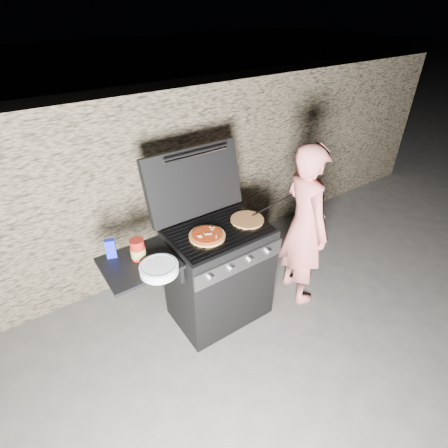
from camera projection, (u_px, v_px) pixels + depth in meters
ground at (220, 311)px, 3.24m from camera, size 50.00×50.00×0.00m
stone_wall at (160, 182)px, 3.47m from camera, size 8.00×0.35×1.80m
gas_grill at (194, 285)px, 2.87m from camera, size 1.34×0.79×0.91m
pizza_topped at (207, 235)px, 2.65m from camera, size 0.33×0.33×0.03m
pizza_plain at (247, 220)px, 2.85m from camera, size 0.35×0.35×0.01m
sauce_jar at (138, 249)px, 2.42m from camera, size 0.13×0.13×0.16m
blue_carton at (111, 249)px, 2.43m from camera, size 0.08×0.06×0.15m
plate_stack at (159, 269)px, 2.32m from camera, size 0.32×0.32×0.06m
person at (304, 226)px, 3.05m from camera, size 0.48×0.62×1.53m
tongs at (271, 205)px, 2.97m from camera, size 0.47×0.02×0.10m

